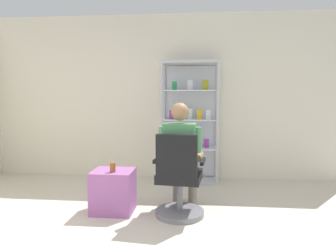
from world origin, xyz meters
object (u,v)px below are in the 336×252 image
(display_cabinet_main, at_px, (190,121))
(seated_shopkeeper, at_px, (181,152))
(storage_crate, at_px, (113,191))
(office_chair, at_px, (179,183))
(tea_glass, at_px, (113,167))

(display_cabinet_main, distance_m, seated_shopkeeper, 1.41)
(seated_shopkeeper, bearing_deg, storage_crate, -175.17)
(office_chair, bearing_deg, tea_glass, 178.83)
(office_chair, bearing_deg, display_cabinet_main, 87.11)
(office_chair, xyz_separation_m, seated_shopkeeper, (0.02, 0.16, 0.32))
(seated_shopkeeper, height_order, tea_glass, seated_shopkeeper)
(display_cabinet_main, height_order, seated_shopkeeper, display_cabinet_main)
(office_chair, distance_m, storage_crate, 0.80)
(display_cabinet_main, xyz_separation_m, tea_glass, (-0.84, -1.53, -0.41))
(storage_crate, bearing_deg, office_chair, -6.95)
(storage_crate, distance_m, tea_glass, 0.31)
(office_chair, height_order, seated_shopkeeper, seated_shopkeeper)
(seated_shopkeeper, distance_m, storage_crate, 0.93)
(seated_shopkeeper, distance_m, tea_glass, 0.81)
(tea_glass, bearing_deg, storage_crate, 103.63)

